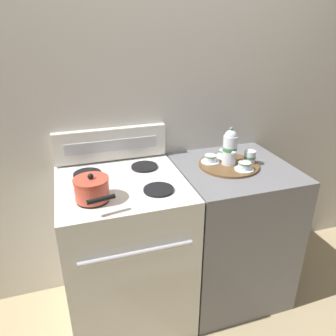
# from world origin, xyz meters

# --- Properties ---
(ground_plane) EXTENTS (6.00, 6.00, 0.00)m
(ground_plane) POSITION_xyz_m (0.00, 0.00, 0.00)
(ground_plane) COLOR tan
(wall_back) EXTENTS (6.00, 0.05, 2.20)m
(wall_back) POSITION_xyz_m (0.00, 0.36, 1.10)
(wall_back) COLOR beige
(wall_back) RESTS_ON ground
(stove) EXTENTS (0.69, 0.70, 0.94)m
(stove) POSITION_xyz_m (-0.34, -0.00, 0.46)
(stove) COLOR silver
(stove) RESTS_ON ground
(control_panel) EXTENTS (0.68, 0.05, 0.20)m
(control_panel) POSITION_xyz_m (-0.34, 0.31, 1.04)
(control_panel) COLOR silver
(control_panel) RESTS_ON stove
(side_counter) EXTENTS (0.66, 0.67, 0.93)m
(side_counter) POSITION_xyz_m (0.35, 0.00, 0.46)
(side_counter) COLOR slate
(side_counter) RESTS_ON ground
(saucepan) EXTENTS (0.18, 0.25, 0.13)m
(saucepan) POSITION_xyz_m (-0.50, -0.15, 0.99)
(saucepan) COLOR #D14C38
(saucepan) RESTS_ON stove
(serving_tray) EXTENTS (0.36, 0.36, 0.01)m
(serving_tray) POSITION_xyz_m (0.32, 0.02, 0.93)
(serving_tray) COLOR brown
(serving_tray) RESTS_ON side_counter
(teapot) EXTENTS (0.09, 0.14, 0.23)m
(teapot) POSITION_xyz_m (0.32, 0.02, 1.05)
(teapot) COLOR silver
(teapot) RESTS_ON serving_tray
(teacup_left) EXTENTS (0.11, 0.11, 0.05)m
(teacup_left) POSITION_xyz_m (0.36, -0.08, 0.96)
(teacup_left) COLOR silver
(teacup_left) RESTS_ON serving_tray
(teacup_right) EXTENTS (0.11, 0.11, 0.05)m
(teacup_right) POSITION_xyz_m (0.34, 0.13, 0.96)
(teacup_right) COLOR silver
(teacup_right) RESTS_ON serving_tray
(teacup_front) EXTENTS (0.11, 0.11, 0.05)m
(teacup_front) POSITION_xyz_m (0.22, 0.08, 0.96)
(teacup_front) COLOR silver
(teacup_front) RESTS_ON serving_tray
(creamer_jug) EXTENTS (0.07, 0.07, 0.07)m
(creamer_jug) POSITION_xyz_m (0.44, -0.00, 0.98)
(creamer_jug) COLOR silver
(creamer_jug) RESTS_ON serving_tray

